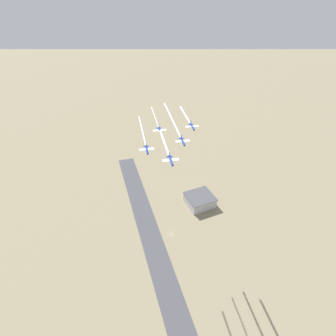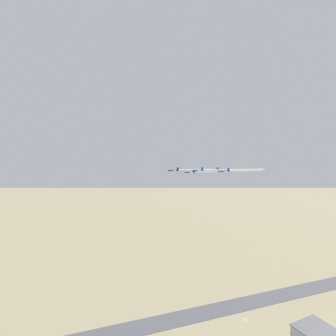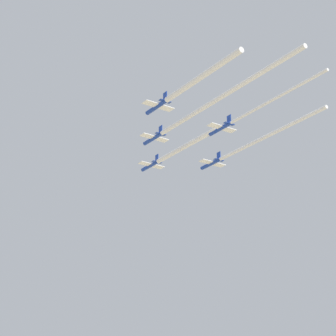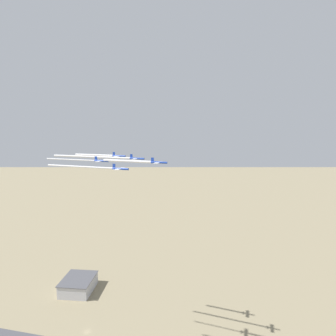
{
  "view_description": "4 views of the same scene",
  "coord_description": "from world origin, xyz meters",
  "px_view_note": "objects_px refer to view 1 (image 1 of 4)",
  "views": [
    {
      "loc": [
        -156.76,
        71.16,
        199.0
      ],
      "look_at": [
        -62.49,
        30.41,
        127.36
      ],
      "focal_mm": 28.0,
      "sensor_mm": 36.0,
      "label": 1
    },
    {
      "loc": [
        -151.03,
        -162.65,
        142.64
      ],
      "look_at": [
        -58.22,
        31.04,
        128.21
      ],
      "focal_mm": 28.0,
      "sensor_mm": 36.0,
      "label": 2
    },
    {
      "loc": [
        76.8,
        -108.31,
        52.86
      ],
      "look_at": [
        -51.73,
        29.57,
        125.61
      ],
      "focal_mm": 70.0,
      "sensor_mm": 36.0,
      "label": 3
    },
    {
      "loc": [
        -73.29,
        162.07,
        143.89
      ],
      "look_at": [
        -60.21,
        21.1,
        122.83
      ],
      "focal_mm": 28.0,
      "sensor_mm": 36.0,
      "label": 4
    }
  ],
  "objects_px": {
    "jet_2": "(147,149)",
    "jet_3": "(192,127)",
    "jet_4": "(160,130)",
    "jet_0": "(171,160)",
    "hangar": "(200,200)",
    "jet_1": "(183,141)"
  },
  "relations": [
    {
      "from": "hangar",
      "to": "jet_0",
      "type": "height_order",
      "value": "jet_0"
    },
    {
      "from": "jet_2",
      "to": "jet_3",
      "type": "bearing_deg",
      "value": -150.46
    },
    {
      "from": "jet_2",
      "to": "jet_4",
      "type": "xyz_separation_m",
      "value": [
        14.7,
        -13.81,
        2.24
      ]
    },
    {
      "from": "jet_0",
      "to": "hangar",
      "type": "bearing_deg",
      "value": -118.44
    },
    {
      "from": "jet_3",
      "to": "jet_4",
      "type": "height_order",
      "value": "jet_3"
    },
    {
      "from": "hangar",
      "to": "jet_4",
      "type": "bearing_deg",
      "value": 126.98
    },
    {
      "from": "hangar",
      "to": "jet_2",
      "type": "distance_m",
      "value": 154.88
    },
    {
      "from": "jet_2",
      "to": "jet_3",
      "type": "relative_size",
      "value": 1.0
    },
    {
      "from": "jet_1",
      "to": "jet_4",
      "type": "relative_size",
      "value": 1.0
    },
    {
      "from": "jet_0",
      "to": "jet_3",
      "type": "xyz_separation_m",
      "value": [
        29.41,
        -27.61,
        0.31
      ]
    },
    {
      "from": "hangar",
      "to": "jet_1",
      "type": "relative_size",
      "value": 3.22
    },
    {
      "from": "jet_1",
      "to": "jet_3",
      "type": "xyz_separation_m",
      "value": [
        14.7,
        -13.81,
        -0.08
      ]
    },
    {
      "from": "jet_0",
      "to": "jet_2",
      "type": "xyz_separation_m",
      "value": [
        19.21,
        6.14,
        -2.74
      ]
    },
    {
      "from": "jet_1",
      "to": "jet_3",
      "type": "distance_m",
      "value": 20.17
    },
    {
      "from": "hangar",
      "to": "jet_3",
      "type": "distance_m",
      "value": 139.24
    },
    {
      "from": "jet_0",
      "to": "jet_2",
      "type": "height_order",
      "value": "jet_0"
    },
    {
      "from": "jet_1",
      "to": "jet_2",
      "type": "height_order",
      "value": "jet_1"
    },
    {
      "from": "jet_2",
      "to": "jet_3",
      "type": "height_order",
      "value": "jet_3"
    },
    {
      "from": "hangar",
      "to": "jet_0",
      "type": "xyz_separation_m",
      "value": [
        -82.39,
        72.05,
        120.55
      ]
    },
    {
      "from": "jet_2",
      "to": "jet_4",
      "type": "distance_m",
      "value": 20.29
    },
    {
      "from": "hangar",
      "to": "jet_3",
      "type": "bearing_deg",
      "value": 140.01
    },
    {
      "from": "hangar",
      "to": "jet_3",
      "type": "height_order",
      "value": "jet_3"
    }
  ]
}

